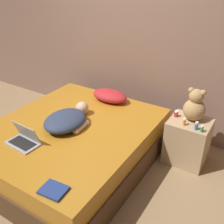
% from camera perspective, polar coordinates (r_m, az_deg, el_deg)
% --- Properties ---
extents(ground_plane, '(12.00, 12.00, 0.00)m').
position_cam_1_polar(ground_plane, '(3.38, -8.30, -10.68)').
color(ground_plane, '#937551').
extents(wall_back, '(8.00, 0.06, 2.60)m').
position_cam_1_polar(wall_back, '(3.78, 3.25, 16.03)').
color(wall_back, '#846656').
rests_on(wall_back, ground_plane).
extents(bed, '(1.73, 2.03, 0.53)m').
position_cam_1_polar(bed, '(3.22, -8.63, -7.04)').
color(bed, '#4C331E').
rests_on(bed, ground_plane).
extents(nightstand, '(0.48, 0.44, 0.56)m').
position_cam_1_polar(nightstand, '(3.34, 16.08, -6.07)').
color(nightstand, tan).
rests_on(nightstand, ground_plane).
extents(pillow, '(0.51, 0.30, 0.15)m').
position_cam_1_polar(pillow, '(3.57, -0.51, 3.56)').
color(pillow, red).
rests_on(pillow, bed).
extents(person_lying, '(0.47, 0.71, 0.16)m').
position_cam_1_polar(person_lying, '(3.04, -9.71, -1.57)').
color(person_lying, '#2D3851').
rests_on(person_lying, bed).
extents(laptop, '(0.36, 0.23, 0.21)m').
position_cam_1_polar(laptop, '(2.86, -18.62, -5.66)').
color(laptop, '#9E9EA3').
rests_on(laptop, bed).
extents(teddy_bear, '(0.26, 0.26, 0.39)m').
position_cam_1_polar(teddy_bear, '(3.16, 17.55, 1.16)').
color(teddy_bear, tan).
rests_on(teddy_bear, nightstand).
extents(bottle_green, '(0.04, 0.04, 0.08)m').
position_cam_1_polar(bottle_green, '(3.01, 18.99, -3.47)').
color(bottle_green, '#3D8E4C').
rests_on(bottle_green, nightstand).
extents(bottle_blue, '(0.04, 0.04, 0.10)m').
position_cam_1_polar(bottle_blue, '(3.03, 17.91, -2.89)').
color(bottle_blue, '#3866B2').
rests_on(bottle_blue, nightstand).
extents(bottle_orange, '(0.03, 0.03, 0.08)m').
position_cam_1_polar(bottle_orange, '(3.08, 15.43, -2.10)').
color(bottle_orange, orange).
rests_on(bottle_orange, nightstand).
extents(bottle_red, '(0.05, 0.05, 0.08)m').
position_cam_1_polar(bottle_red, '(3.23, 13.80, -0.38)').
color(bottle_red, '#B72D2D').
rests_on(bottle_red, nightstand).
extents(book, '(0.23, 0.19, 0.02)m').
position_cam_1_polar(book, '(2.27, -12.61, -16.25)').
color(book, navy).
rests_on(book, bed).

